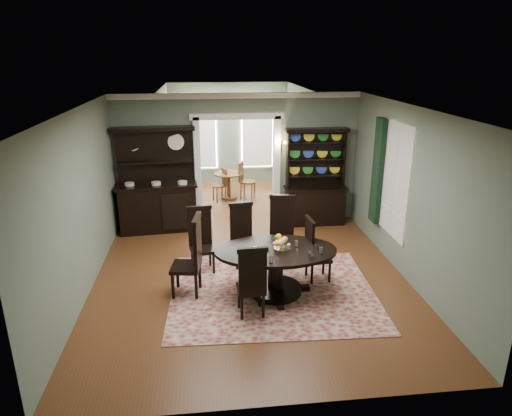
{
  "coord_description": "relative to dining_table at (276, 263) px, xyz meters",
  "views": [
    {
      "loc": [
        -0.73,
        -7.14,
        3.85
      ],
      "look_at": [
        0.15,
        0.6,
        1.16
      ],
      "focal_mm": 32.0,
      "sensor_mm": 36.0,
      "label": 1
    }
  ],
  "objects": [
    {
      "name": "room",
      "position": [
        -0.36,
        0.47,
        1.03
      ],
      "size": [
        5.51,
        6.01,
        3.01
      ],
      "color": "#563116",
      "rests_on": "ground"
    },
    {
      "name": "parlor",
      "position": [
        -0.36,
        5.96,
        0.96
      ],
      "size": [
        3.51,
        3.5,
        3.01
      ],
      "color": "#563116",
      "rests_on": "ground"
    },
    {
      "name": "doorway_trim",
      "position": [
        -0.36,
        3.42,
        1.07
      ],
      "size": [
        2.08,
        0.25,
        2.57
      ],
      "color": "silver",
      "rests_on": "floor"
    },
    {
      "name": "right_window",
      "position": [
        2.33,
        1.35,
        1.05
      ],
      "size": [
        0.15,
        1.47,
        2.12
      ],
      "color": "white",
      "rests_on": "wall_right"
    },
    {
      "name": "wall_sconce",
      "position": [
        0.59,
        3.27,
        1.34
      ],
      "size": [
        0.27,
        0.21,
        0.21
      ],
      "color": "gold",
      "rests_on": "back_wall_right"
    },
    {
      "name": "rug",
      "position": [
        -0.04,
        0.03,
        -0.54
      ],
      "size": [
        3.5,
        2.99,
        0.01
      ],
      "primitive_type": "cube",
      "rotation": [
        0.0,
        0.0,
        -0.04
      ],
      "color": "maroon",
      "rests_on": "floor"
    },
    {
      "name": "dining_table",
      "position": [
        0.0,
        0.0,
        0.0
      ],
      "size": [
        2.04,
        1.91,
        0.79
      ],
      "rotation": [
        0.0,
        0.0,
        -0.03
      ],
      "color": "black",
      "rests_on": "rug"
    },
    {
      "name": "centerpiece",
      "position": [
        0.09,
        -0.05,
        0.31
      ],
      "size": [
        1.38,
        0.89,
        0.23
      ],
      "color": "silver",
      "rests_on": "dining_table"
    },
    {
      "name": "chair_far_left",
      "position": [
        -1.22,
        1.03,
        0.09
      ],
      "size": [
        0.51,
        0.5,
        1.21
      ],
      "rotation": [
        0.0,
        0.0,
        3.31
      ],
      "color": "black",
      "rests_on": "rug"
    },
    {
      "name": "chair_far_mid",
      "position": [
        -0.45,
        1.21,
        0.08
      ],
      "size": [
        0.5,
        0.48,
        1.19
      ],
      "rotation": [
        0.0,
        0.0,
        3.29
      ],
      "color": "black",
      "rests_on": "rug"
    },
    {
      "name": "chair_far_right",
      "position": [
        0.31,
        1.24,
        0.13
      ],
      "size": [
        0.56,
        0.54,
        1.3
      ],
      "rotation": [
        0.0,
        0.0,
        2.94
      ],
      "color": "black",
      "rests_on": "rug"
    },
    {
      "name": "chair_end_left",
      "position": [
        -1.36,
        0.12,
        0.17
      ],
      "size": [
        0.55,
        0.57,
        1.37
      ],
      "rotation": [
        0.0,
        0.0,
        1.42
      ],
      "color": "black",
      "rests_on": "rug"
    },
    {
      "name": "chair_end_right",
      "position": [
        0.72,
        0.38,
        0.06
      ],
      "size": [
        0.44,
        0.46,
        1.16
      ],
      "rotation": [
        0.0,
        0.0,
        -1.49
      ],
      "color": "black",
      "rests_on": "rug"
    },
    {
      "name": "chair_near",
      "position": [
        -0.47,
        -0.69,
        0.07
      ],
      "size": [
        0.46,
        0.44,
        1.19
      ],
      "rotation": [
        0.0,
        0.0,
        0.05
      ],
      "color": "black",
      "rests_on": "rug"
    },
    {
      "name": "sideboard",
      "position": [
        -2.18,
        3.15,
        0.26
      ],
      "size": [
        1.81,
        0.77,
        2.32
      ],
      "rotation": [
        0.0,
        0.0,
        0.08
      ],
      "color": "black",
      "rests_on": "floor"
    },
    {
      "name": "welsh_dresser",
      "position": [
        1.41,
        3.18,
        0.26
      ],
      "size": [
        1.43,
        0.53,
        2.23
      ],
      "rotation": [
        0.0,
        0.0,
        -0.01
      ],
      "color": "black",
      "rests_on": "floor"
    },
    {
      "name": "parlor_table",
      "position": [
        -0.48,
        5.28,
        -0.08
      ],
      "size": [
        0.78,
        0.78,
        0.72
      ],
      "color": "brown",
      "rests_on": "parlor_floor"
    },
    {
      "name": "parlor_chair_left",
      "position": [
        -0.68,
        5.14,
        -0.09
      ],
      "size": [
        0.41,
        0.4,
        0.87
      ],
      "rotation": [
        0.0,
        0.0,
        1.93
      ],
      "color": "brown",
      "rests_on": "parlor_floor"
    },
    {
      "name": "parlor_chair_right",
      "position": [
        -0.03,
        5.2,
        -0.0
      ],
      "size": [
        0.48,
        0.47,
        1.03
      ],
      "rotation": [
        0.0,
        0.0,
        -1.95
      ],
      "color": "brown",
      "rests_on": "parlor_floor"
    }
  ]
}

